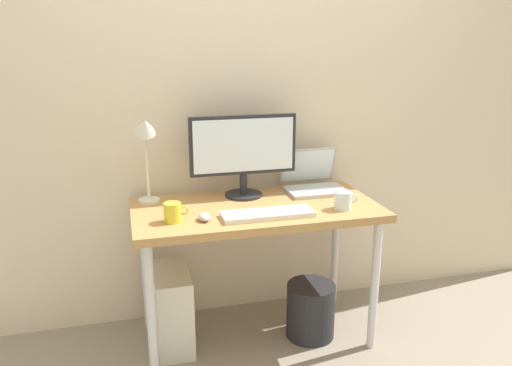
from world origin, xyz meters
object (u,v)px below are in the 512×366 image
glass_cup (343,200)px  desk (256,220)px  keyboard (268,214)px  wastebasket (311,310)px  computer_tower (173,308)px  monitor (243,150)px  laptop (312,180)px  mouse (204,217)px  desk_lamp (146,140)px  coffee_mug (173,212)px

glass_cup → desk: bearing=158.6°
desk → glass_cup: 0.45m
keyboard → wastebasket: size_ratio=1.47×
glass_cup → computer_tower: bearing=166.9°
wastebasket → desk: bearing=166.8°
keyboard → glass_cup: (0.39, 0.01, 0.03)m
monitor → wastebasket: (0.31, -0.25, -0.85)m
laptop → wastebasket: size_ratio=1.07×
glass_cup → mouse: bearing=178.9°
monitor → laptop: size_ratio=1.78×
desk → wastebasket: bearing=-13.2°
desk_lamp → computer_tower: 0.88m
desk → wastebasket: desk is taller
keyboard → computer_tower: keyboard is taller
mouse → coffee_mug: 0.15m
mouse → coffee_mug: size_ratio=0.78×
mouse → keyboard: bearing=-4.5°
desk → coffee_mug: bearing=-163.7°
desk → laptop: bearing=27.6°
keyboard → coffee_mug: size_ratio=3.81×
desk → desk_lamp: 0.68m
monitor → laptop: monitor is taller
monitor → wastebasket: bearing=-38.4°
monitor → glass_cup: monitor is taller
mouse → wastebasket: (0.57, 0.08, -0.61)m
keyboard → coffee_mug: coffee_mug is taller
keyboard → laptop: bearing=45.2°
desk_lamp → glass_cup: desk_lamp is taller
keyboard → glass_cup: 0.39m
glass_cup → desk_lamp: bearing=159.9°
desk_lamp → mouse: (0.23, -0.32, -0.31)m
coffee_mug → wastebasket: bearing=4.6°
monitor → coffee_mug: size_ratio=4.92×
desk_lamp → wastebasket: bearing=-17.0°
desk → coffee_mug: (-0.43, -0.13, 0.12)m
desk → glass_cup: size_ratio=10.21×
monitor → keyboard: monitor is taller
mouse → computer_tower: bearing=129.6°
desk_lamp → desk: bearing=-19.0°
laptop → keyboard: size_ratio=0.73×
monitor → coffee_mug: monitor is taller
coffee_mug → glass_cup: bearing=-2.3°
monitor → mouse: bearing=-129.3°
desk → computer_tower: (-0.44, 0.04, -0.46)m
desk → computer_tower: 0.64m
laptop → mouse: (-0.67, -0.34, -0.04)m
mouse → computer_tower: (-0.15, 0.18, -0.55)m
desk → mouse: mouse is taller
desk → glass_cup: bearing=-21.4°
desk → coffee_mug: coffee_mug is taller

